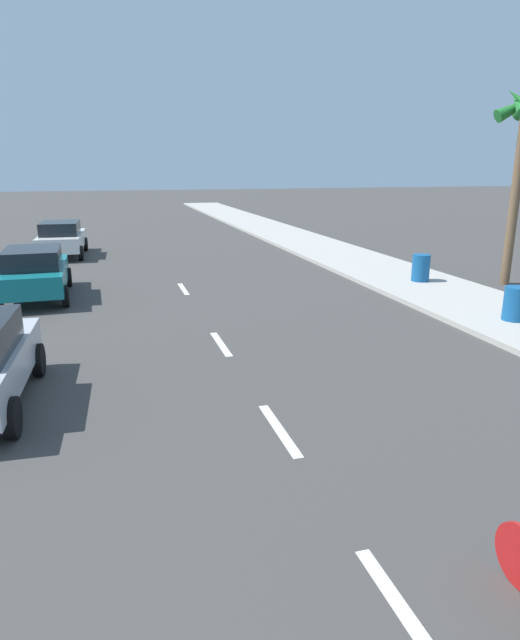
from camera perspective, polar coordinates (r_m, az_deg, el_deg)
ground_plane at (r=17.94m, az=-7.91°, el=3.01°), size 160.00×160.00×0.00m
sidewalk_strip at (r=22.20m, az=11.74°, el=5.48°), size 3.60×80.00×0.14m
lane_stripe_2 at (r=5.78m, az=15.14°, el=-27.81°), size 0.16×1.80×0.01m
lane_stripe_3 at (r=8.60m, az=2.04°, el=-11.43°), size 0.16×1.80×0.01m
lane_stripe_4 at (r=12.53m, az=-4.15°, el=-2.51°), size 0.16×1.80×0.01m
lane_stripe_5 at (r=18.28m, az=-8.07°, el=3.26°), size 0.16×1.80×0.01m
parked_car_teal at (r=18.06m, az=-22.63°, el=4.74°), size 2.04×4.29×1.57m
parked_car_white at (r=26.32m, az=-20.17°, el=8.13°), size 2.13×4.35×1.57m
trash_bin_near at (r=15.28m, az=25.30°, el=1.56°), size 0.60×0.60×0.86m
trash_bin_far at (r=19.44m, az=16.56°, el=5.29°), size 0.60×0.60×0.91m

